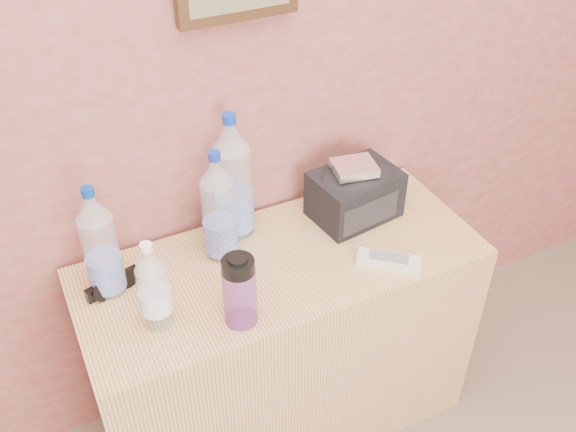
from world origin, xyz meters
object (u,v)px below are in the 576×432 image
(pet_large_c, at_px, (219,211))
(ac_remote, at_px, (389,261))
(pet_large_b, at_px, (233,183))
(nalgene_bottle, at_px, (240,290))
(toiletry_bag, at_px, (355,192))
(foil_packet, at_px, (354,167))
(pet_large_a, at_px, (101,247))
(dresser, at_px, (282,345))
(pet_small, at_px, (154,290))
(sunglasses, at_px, (113,284))

(pet_large_c, height_order, ac_remote, pet_large_c)
(pet_large_c, relative_size, ac_remote, 1.90)
(pet_large_c, xyz_separation_m, ac_remote, (0.38, -0.24, -0.13))
(pet_large_b, relative_size, nalgene_bottle, 1.87)
(toiletry_bag, bearing_deg, foil_packet, -154.05)
(pet_large_a, bearing_deg, dresser, -12.15)
(pet_large_c, bearing_deg, pet_large_a, -179.00)
(pet_large_c, height_order, pet_small, pet_large_c)
(pet_large_a, relative_size, pet_large_b, 0.85)
(pet_large_b, height_order, foil_packet, pet_large_b)
(dresser, bearing_deg, pet_large_a, 167.85)
(pet_small, bearing_deg, pet_large_a, 115.24)
(pet_large_b, xyz_separation_m, ac_remote, (0.31, -0.31, -0.15))
(dresser, relative_size, nalgene_bottle, 5.53)
(nalgene_bottle, distance_m, toiletry_bag, 0.52)
(pet_large_c, relative_size, nalgene_bottle, 1.62)
(dresser, bearing_deg, ac_remote, -29.02)
(pet_large_a, height_order, ac_remote, pet_large_a)
(dresser, relative_size, pet_large_b, 2.95)
(pet_small, height_order, toiletry_bag, pet_small)
(pet_large_c, relative_size, pet_small, 1.30)
(nalgene_bottle, bearing_deg, pet_large_c, 78.97)
(pet_large_a, bearing_deg, sunglasses, -37.08)
(pet_large_b, bearing_deg, ac_remote, -45.27)
(dresser, distance_m, pet_large_c, 0.51)
(pet_small, bearing_deg, foil_packet, 13.67)
(nalgene_bottle, xyz_separation_m, foil_packet, (0.44, 0.23, 0.08))
(pet_small, distance_m, nalgene_bottle, 0.20)
(pet_large_b, distance_m, toiletry_bag, 0.36)
(ac_remote, relative_size, toiletry_bag, 0.71)
(pet_large_c, height_order, foil_packet, pet_large_c)
(pet_large_c, bearing_deg, toiletry_bag, -1.42)
(nalgene_bottle, height_order, sunglasses, nalgene_bottle)
(pet_large_b, distance_m, pet_small, 0.39)
(sunglasses, bearing_deg, foil_packet, -16.66)
(ac_remote, height_order, foil_packet, foil_packet)
(pet_large_c, height_order, nalgene_bottle, pet_large_c)
(nalgene_bottle, relative_size, toiletry_bag, 0.83)
(nalgene_bottle, bearing_deg, sunglasses, 136.65)
(nalgene_bottle, bearing_deg, dresser, 39.80)
(pet_large_b, relative_size, toiletry_bag, 1.56)
(dresser, bearing_deg, pet_large_c, 142.59)
(dresser, height_order, sunglasses, sunglasses)
(pet_small, distance_m, sunglasses, 0.20)
(pet_small, bearing_deg, ac_remote, -6.30)
(ac_remote, xyz_separation_m, foil_packet, (0.01, 0.22, 0.16))
(ac_remote, bearing_deg, nalgene_bottle, -139.72)
(ac_remote, xyz_separation_m, toiletry_bag, (0.03, 0.23, 0.07))
(nalgene_bottle, height_order, toiletry_bag, nalgene_bottle)
(dresser, height_order, pet_large_b, pet_large_b)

